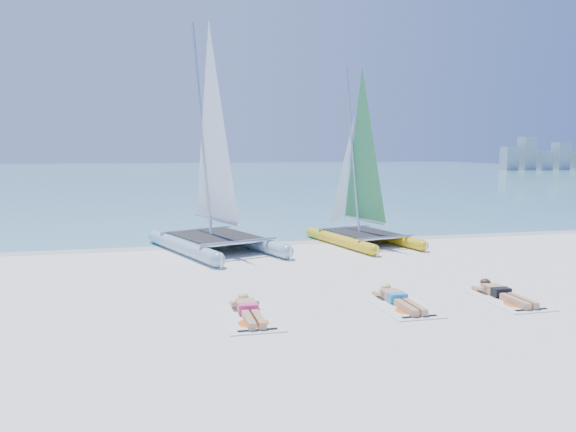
# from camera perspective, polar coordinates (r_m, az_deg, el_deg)

# --- Properties ---
(ground) EXTENTS (140.00, 140.00, 0.00)m
(ground) POSITION_cam_1_polar(r_m,az_deg,el_deg) (13.87, 4.90, -6.18)
(ground) COLOR silver
(ground) RESTS_ON ground
(sea) EXTENTS (140.00, 115.00, 0.01)m
(sea) POSITION_cam_1_polar(r_m,az_deg,el_deg) (76.01, -10.28, 4.33)
(sea) COLOR #7DC8D1
(sea) RESTS_ON ground
(wet_sand_strip) EXTENTS (140.00, 1.40, 0.01)m
(wet_sand_strip) POSITION_cam_1_polar(r_m,az_deg,el_deg) (19.07, -0.32, -2.58)
(wet_sand_strip) COLOR silver
(wet_sand_strip) RESTS_ON ground
(distant_skyline) EXTENTS (14.00, 2.00, 5.00)m
(distant_skyline) POSITION_cam_1_polar(r_m,az_deg,el_deg) (94.68, 24.40, 5.46)
(distant_skyline) COLOR #A4ACB5
(distant_skyline) RESTS_ON ground
(catamaran_blue) EXTENTS (4.22, 5.94, 7.35)m
(catamaran_blue) POSITION_cam_1_polar(r_m,az_deg,el_deg) (17.40, -7.65, 3.72)
(catamaran_blue) COLOR #A3BDD7
(catamaran_blue) RESTS_ON ground
(catamaran_yellow) EXTENTS (2.99, 4.89, 6.07)m
(catamaran_yellow) POSITION_cam_1_polar(r_m,az_deg,el_deg) (18.92, 6.95, 3.11)
(catamaran_yellow) COLOR yellow
(catamaran_yellow) RESTS_ON ground
(towel_a) EXTENTS (1.00, 1.85, 0.02)m
(towel_a) POSITION_cam_1_polar(r_m,az_deg,el_deg) (10.54, -3.86, -10.30)
(towel_a) COLOR white
(towel_a) RESTS_ON ground
(sunbather_a) EXTENTS (0.37, 1.73, 0.26)m
(sunbather_a) POSITION_cam_1_polar(r_m,az_deg,el_deg) (10.69, -4.04, -9.45)
(sunbather_a) COLOR tan
(sunbather_a) RESTS_ON towel_a
(towel_b) EXTENTS (1.00, 1.85, 0.02)m
(towel_b) POSITION_cam_1_polar(r_m,az_deg,el_deg) (11.50, 11.51, -8.97)
(towel_b) COLOR white
(towel_b) RESTS_ON ground
(sunbather_b) EXTENTS (0.37, 1.73, 0.26)m
(sunbather_b) POSITION_cam_1_polar(r_m,az_deg,el_deg) (11.64, 11.12, -8.21)
(sunbather_b) COLOR tan
(sunbather_b) RESTS_ON towel_b
(towel_c) EXTENTS (1.00, 1.85, 0.02)m
(towel_c) POSITION_cam_1_polar(r_m,az_deg,el_deg) (12.56, 21.40, -7.96)
(towel_c) COLOR white
(towel_c) RESTS_ON ground
(sunbather_c) EXTENTS (0.37, 1.73, 0.26)m
(sunbather_c) POSITION_cam_1_polar(r_m,az_deg,el_deg) (12.68, 20.93, -7.29)
(sunbather_c) COLOR tan
(sunbather_c) RESTS_ON towel_c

